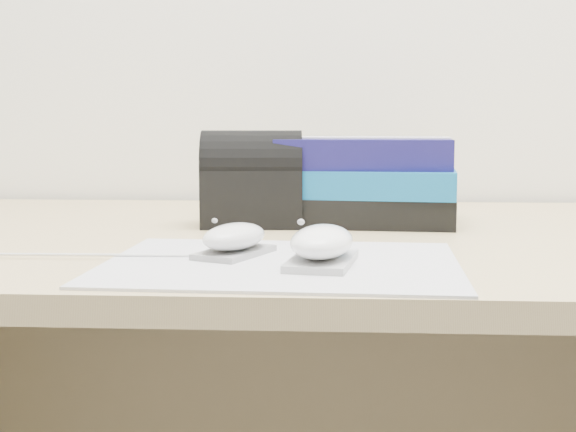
# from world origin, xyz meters

# --- Properties ---
(desk) EXTENTS (1.60, 0.80, 0.73)m
(desk) POSITION_xyz_m (0.00, 1.64, 0.50)
(desk) COLOR tan
(desk) RESTS_ON ground
(mousepad) EXTENTS (0.39, 0.31, 0.00)m
(mousepad) POSITION_xyz_m (-0.10, 1.34, 0.73)
(mousepad) COLOR #9C9CA4
(mousepad) RESTS_ON desk
(mouse_rear) EXTENTS (0.09, 0.11, 0.04)m
(mouse_rear) POSITION_xyz_m (-0.15, 1.37, 0.75)
(mouse_rear) COLOR gray
(mouse_rear) RESTS_ON mousepad
(mouse_front) EXTENTS (0.08, 0.12, 0.05)m
(mouse_front) POSITION_xyz_m (-0.05, 1.32, 0.75)
(mouse_front) COLOR #A6A7A9
(mouse_front) RESTS_ON mousepad
(usb_cable) EXTENTS (0.24, 0.01, 0.00)m
(usb_cable) POSITION_xyz_m (-0.30, 1.36, 0.73)
(usb_cable) COLOR silver
(usb_cable) RESTS_ON mousepad
(book_stack) EXTENTS (0.28, 0.23, 0.13)m
(book_stack) POSITION_xyz_m (0.01, 1.70, 0.79)
(book_stack) COLOR black
(book_stack) RESTS_ON desk
(pouch) EXTENTS (0.15, 0.11, 0.14)m
(pouch) POSITION_xyz_m (-0.16, 1.64, 0.80)
(pouch) COLOR black
(pouch) RESTS_ON desk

